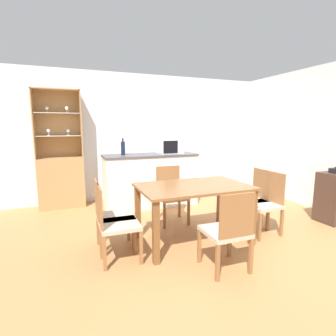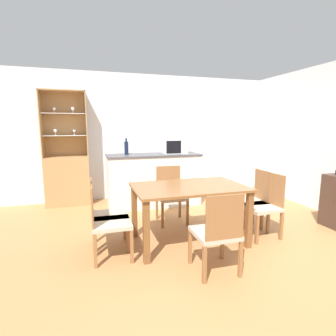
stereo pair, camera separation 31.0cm
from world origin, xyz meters
name	(u,v)px [view 1 (the left image)]	position (x,y,z in m)	size (l,w,h in m)	color
ground_plane	(209,244)	(0.00, 0.00, 0.00)	(18.00, 18.00, 0.00)	#B27A47
wall_back	(148,137)	(0.00, 2.63, 1.27)	(6.80, 0.06, 2.55)	silver
kitchen_counter	(151,180)	(-0.18, 1.90, 0.49)	(1.74, 0.63, 0.98)	white
display_cabinet	(61,174)	(-1.75, 2.42, 0.62)	(0.80, 0.38, 2.14)	tan
dining_table	(194,194)	(-0.14, 0.18, 0.63)	(1.41, 0.88, 0.75)	brown
dining_chair_head_near	(227,231)	(-0.14, -0.59, 0.43)	(0.44, 0.44, 0.87)	#C1B299
dining_chair_side_left_far	(111,216)	(-1.18, 0.32, 0.43)	(0.44, 0.44, 0.87)	#C1B299
dining_chair_side_left_near	(115,223)	(-1.18, 0.05, 0.43)	(0.44, 0.44, 0.87)	#C1B299
dining_chair_side_right_near	(264,203)	(0.90, 0.05, 0.43)	(0.45, 0.45, 0.87)	#C1B299
dining_chair_head_far	(171,195)	(-0.14, 0.96, 0.43)	(0.45, 0.45, 0.87)	#C1B299
dining_chair_side_right_far	(252,199)	(0.90, 0.31, 0.43)	(0.46, 0.46, 0.87)	#C1B299
microwave	(170,146)	(0.23, 1.94, 1.12)	(0.45, 0.40, 0.27)	silver
wine_bottle	(123,148)	(-0.68, 1.94, 1.11)	(0.07, 0.07, 0.30)	#141E38
side_cabinet	(336,197)	(2.28, 0.00, 0.39)	(0.53, 0.39, 0.79)	#422D23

